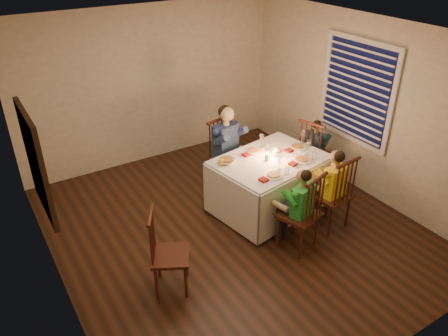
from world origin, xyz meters
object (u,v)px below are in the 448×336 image
chair_near_right (327,225)px  child_teal (311,181)px  child_green (296,245)px  child_yellow (327,225)px  serving_bowl (226,161)px  chair_extra (173,286)px  chair_end (311,181)px  adult (227,185)px  dining_table (270,173)px  chair_adult (227,185)px  chair_near_left (296,245)px

chair_near_right → child_teal: (0.62, 1.01, 0.00)m
child_green → child_yellow: (0.65, 0.11, 0.00)m
serving_bowl → chair_extra: bearing=-144.7°
chair_end → chair_extra: size_ratio=1.07×
adult → child_green: (-0.03, -1.73, 0.00)m
chair_end → child_teal: (0.00, 0.00, 0.00)m
child_green → child_teal: child_green is taller
dining_table → chair_near_right: dining_table is taller
chair_end → serving_bowl: size_ratio=4.78×
chair_adult → chair_near_right: size_ratio=1.00×
chair_near_right → chair_end: 1.18m
dining_table → chair_extra: bearing=-168.8°
adult → serving_bowl: serving_bowl is taller
chair_adult → chair_near_right: (0.62, -1.62, 0.00)m
adult → dining_table: bearing=-91.3°
chair_near_left → serving_bowl: (-0.36, 1.12, 0.83)m
dining_table → child_green: 1.09m
chair_end → serving_bowl: (-1.63, 0.01, 0.83)m
child_green → child_teal: 1.69m
chair_near_right → child_green: (-0.65, -0.11, 0.00)m
chair_adult → serving_bowl: 1.10m
chair_adult → child_teal: 1.38m
chair_near_right → chair_end: (0.62, 1.01, 0.00)m
child_yellow → child_teal: bearing=-127.8°
child_yellow → serving_bowl: (-1.01, 1.01, 0.83)m
chair_adult → child_teal: chair_adult is taller
adult → chair_near_left: bearing=-105.1°
chair_adult → serving_bowl: size_ratio=4.78×
chair_end → chair_near_left: bearing=113.0°
child_yellow → child_teal: (0.62, 1.01, 0.00)m
chair_adult → dining_table: bearing=-91.3°
chair_adult → chair_near_left: 1.73m
child_green → chair_near_left: bearing=180.0°
chair_near_left → child_green: 0.00m
chair_adult → chair_end: size_ratio=1.00×
chair_adult → adult: (0.00, -0.00, 0.00)m
dining_table → child_green: dining_table is taller
dining_table → chair_end: (1.05, 0.21, -0.57)m
dining_table → child_teal: bearing=2.2°
chair_near_left → child_teal: (1.27, 1.11, 0.00)m
chair_near_left → serving_bowl: 1.44m
child_teal → adult: bearing=45.3°
child_yellow → serving_bowl: bearing=-51.3°
chair_extra → child_green: size_ratio=0.91×
chair_adult → chair_extra: size_ratio=1.07×
dining_table → chair_near_left: bearing=-113.0°
adult → child_teal: (1.24, -0.61, 0.00)m
chair_adult → serving_bowl: serving_bowl is taller
child_green → chair_extra: bearing=-22.7°
chair_extra → child_yellow: (2.32, -0.08, 0.00)m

